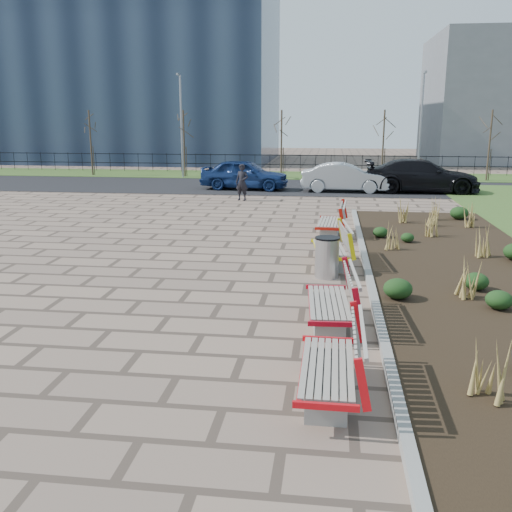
# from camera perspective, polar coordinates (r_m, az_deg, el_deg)

# --- Properties ---
(ground) EXTENTS (120.00, 120.00, 0.00)m
(ground) POSITION_cam_1_polar(r_m,az_deg,el_deg) (9.51, -11.51, -9.32)
(ground) COLOR #7F6857
(ground) RESTS_ON ground
(planting_bed) EXTENTS (4.50, 18.00, 0.10)m
(planting_bed) POSITION_cam_1_polar(r_m,az_deg,el_deg) (14.13, 20.59, -2.01)
(planting_bed) COLOR black
(planting_bed) RESTS_ON ground
(planting_curb) EXTENTS (0.16, 18.00, 0.15)m
(planting_curb) POSITION_cam_1_polar(r_m,az_deg,el_deg) (13.77, 11.13, -1.67)
(planting_curb) COLOR gray
(planting_curb) RESTS_ON ground
(grass_verge_far) EXTENTS (80.00, 5.00, 0.04)m
(grass_verge_far) POSITION_cam_1_polar(r_m,az_deg,el_deg) (36.55, 2.72, 8.07)
(grass_verge_far) COLOR #33511E
(grass_verge_far) RESTS_ON ground
(road) EXTENTS (80.00, 7.00, 0.02)m
(road) POSITION_cam_1_polar(r_m,az_deg,el_deg) (30.62, 1.79, 6.93)
(road) COLOR black
(road) RESTS_ON ground
(bench_a) EXTENTS (0.92, 2.11, 1.00)m
(bench_a) POSITION_cam_1_polar(r_m,az_deg,el_deg) (7.76, 7.17, -10.58)
(bench_a) COLOR red
(bench_a) RESTS_ON ground
(bench_b) EXTENTS (1.02, 2.15, 1.00)m
(bench_b) POSITION_cam_1_polar(r_m,az_deg,el_deg) (10.30, 7.28, -4.34)
(bench_b) COLOR #B80C1D
(bench_b) RESTS_ON ground
(bench_c) EXTENTS (1.11, 2.18, 1.00)m
(bench_c) POSITION_cam_1_polar(r_m,az_deg,el_deg) (14.48, 7.37, 0.98)
(bench_c) COLOR yellow
(bench_c) RESTS_ON ground
(bench_d) EXTENTS (1.02, 2.15, 1.00)m
(bench_d) POSITION_cam_1_polar(r_m,az_deg,el_deg) (18.11, 7.41, 3.57)
(bench_d) COLOR #AD140B
(bench_d) RESTS_ON ground
(litter_bin) EXTENTS (0.56, 0.56, 0.94)m
(litter_bin) POSITION_cam_1_polar(r_m,az_deg,el_deg) (13.41, 7.10, -0.18)
(litter_bin) COLOR #B2B2B7
(litter_bin) RESTS_ON ground
(pedestrian) EXTENTS (0.67, 0.53, 1.62)m
(pedestrian) POSITION_cam_1_polar(r_m,az_deg,el_deg) (25.63, -1.41, 7.38)
(pedestrian) COLOR black
(pedestrian) RESTS_ON ground
(car_blue) EXTENTS (4.62, 2.18, 1.53)m
(car_blue) POSITION_cam_1_polar(r_m,az_deg,el_deg) (29.47, -1.15, 8.18)
(car_blue) COLOR navy
(car_blue) RESTS_ON road
(car_silver) EXTENTS (4.30, 1.59, 1.41)m
(car_silver) POSITION_cam_1_polar(r_m,az_deg,el_deg) (28.83, 8.86, 7.77)
(car_silver) COLOR #A1A4A8
(car_silver) RESTS_ON road
(car_black) EXTENTS (5.53, 2.26, 1.60)m
(car_black) POSITION_cam_1_polar(r_m,az_deg,el_deg) (29.45, 16.23, 7.71)
(car_black) COLOR black
(car_black) RESTS_ON road
(tree_a) EXTENTS (1.40, 1.40, 4.00)m
(tree_a) POSITION_cam_1_polar(r_m,az_deg,el_deg) (37.87, -16.19, 10.81)
(tree_a) COLOR #4C3D2D
(tree_a) RESTS_ON grass_verge_far
(tree_b) EXTENTS (1.40, 1.40, 4.00)m
(tree_b) POSITION_cam_1_polar(r_m,az_deg,el_deg) (35.92, -7.21, 11.10)
(tree_b) COLOR #4C3D2D
(tree_b) RESTS_ON grass_verge_far
(tree_c) EXTENTS (1.40, 1.40, 4.00)m
(tree_c) POSITION_cam_1_polar(r_m,az_deg,el_deg) (34.91, 2.56, 11.12)
(tree_c) COLOR #4C3D2D
(tree_c) RESTS_ON grass_verge_far
(tree_d) EXTENTS (1.40, 1.40, 4.00)m
(tree_d) POSITION_cam_1_polar(r_m,az_deg,el_deg) (34.92, 12.59, 10.81)
(tree_d) COLOR #4C3D2D
(tree_d) RESTS_ON grass_verge_far
(tree_e) EXTENTS (1.40, 1.40, 4.00)m
(tree_e) POSITION_cam_1_polar(r_m,az_deg,el_deg) (35.94, 22.31, 10.20)
(tree_e) COLOR #4C3D2D
(tree_e) RESTS_ON grass_verge_far
(lamp_west) EXTENTS (0.24, 0.60, 6.00)m
(lamp_west) POSITION_cam_1_polar(r_m,az_deg,el_deg) (35.41, -7.46, 12.68)
(lamp_west) COLOR gray
(lamp_west) RESTS_ON grass_verge_far
(lamp_east) EXTENTS (0.24, 0.60, 6.00)m
(lamp_east) POSITION_cam_1_polar(r_m,az_deg,el_deg) (34.62, 16.12, 12.24)
(lamp_east) COLOR gray
(lamp_east) RESTS_ON grass_verge_far
(railing_fence) EXTENTS (44.00, 0.10, 1.20)m
(railing_fence) POSITION_cam_1_polar(r_m,az_deg,el_deg) (37.99, 2.92, 9.22)
(railing_fence) COLOR black
(railing_fence) RESTS_ON grass_verge_far
(building_glass) EXTENTS (40.00, 14.00, 15.00)m
(building_glass) POSITION_cam_1_polar(r_m,az_deg,el_deg) (54.45, -20.88, 17.00)
(building_glass) COLOR #192338
(building_glass) RESTS_ON ground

